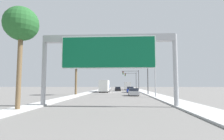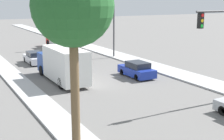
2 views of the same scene
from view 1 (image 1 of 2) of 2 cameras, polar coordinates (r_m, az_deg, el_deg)
The scene contains 15 objects.
sidewalk_right at distance 59.33m, azimuth 9.53°, elevation -6.65°, with size 3.00×120.00×0.15m.
median_strip_left at distance 59.60m, azimuth -5.06°, elevation -6.69°, with size 2.00×120.00×0.15m.
sign_gantry at distance 17.17m, azimuth -1.23°, elevation 6.42°, with size 13.34×0.73×7.03m.
car_far_left at distance 33.74m, azimuth 7.00°, elevation -7.17°, with size 1.88×4.21×1.43m.
car_near_center at distance 46.61m, azimuth 5.96°, elevation -6.44°, with size 1.87×4.27×1.54m.
car_near_right at distance 58.25m, azimuth -1.51°, elevation -6.15°, with size 1.78×4.40×1.46m.
car_mid_left at distance 57.92m, azimuth 1.95°, elevation -6.19°, with size 1.87×4.37×1.37m.
truck_box_primary at distance 48.66m, azimuth -2.45°, elevation -5.29°, with size 2.35×8.47×3.25m.
truck_box_secondary at distance 68.43m, azimuth 5.09°, elevation -5.18°, with size 2.49×7.37×3.07m.
traffic_light_near_intersection at distance 37.24m, azimuth 9.23°, elevation -0.68°, with size 5.14×0.32×6.99m.
traffic_light_mid_block at distance 57.12m, azimuth 6.96°, elevation -2.19°, with size 5.59×0.32×6.77m.
traffic_light_far_intersection at distance 67.11m, azimuth 6.69°, elevation -2.67°, with size 4.60×0.32×6.70m.
palm_tree_foreground at distance 16.99m, azimuth -27.53°, elevation 12.78°, with size 2.86×2.86×8.68m.
palm_tree_background at distance 36.17m, azimuth -11.58°, elevation 3.29°, with size 3.71×3.71×9.06m.
street_lamp_right at distance 29.92m, azimuth 13.16°, elevation 1.21°, with size 2.92×0.28×8.68m.
Camera 1 is at (1.32, 1.06, 2.14)m, focal length 28.00 mm.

